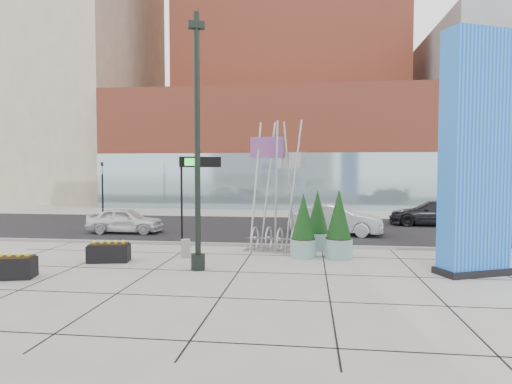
# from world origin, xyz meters

# --- Properties ---
(ground) EXTENTS (160.00, 160.00, 0.00)m
(ground) POSITION_xyz_m (0.00, 0.00, 0.00)
(ground) COLOR #9E9991
(ground) RESTS_ON ground
(street_asphalt) EXTENTS (80.00, 12.00, 0.02)m
(street_asphalt) POSITION_xyz_m (0.00, 10.00, 0.01)
(street_asphalt) COLOR black
(street_asphalt) RESTS_ON ground
(curb_edge) EXTENTS (80.00, 0.30, 0.12)m
(curb_edge) POSITION_xyz_m (0.00, 4.00, 0.06)
(curb_edge) COLOR gray
(curb_edge) RESTS_ON ground
(tower_podium) EXTENTS (34.00, 10.00, 11.00)m
(tower_podium) POSITION_xyz_m (1.00, 27.00, 5.50)
(tower_podium) COLOR #A94831
(tower_podium) RESTS_ON ground
(tower_glass_front) EXTENTS (34.00, 0.60, 5.00)m
(tower_glass_front) POSITION_xyz_m (1.00, 22.20, 2.50)
(tower_glass_front) COLOR #8CA5B2
(tower_glass_front) RESTS_ON ground
(building_beige_left) EXTENTS (18.00, 20.00, 34.00)m
(building_beige_left) POSITION_xyz_m (-26.00, 34.00, 17.00)
(building_beige_left) COLOR gray
(building_beige_left) RESTS_ON ground
(blue_pylon) EXTENTS (2.67, 1.93, 8.12)m
(blue_pylon) POSITION_xyz_m (8.93, -0.30, 3.92)
(blue_pylon) COLOR blue
(blue_pylon) RESTS_ON ground
(lamp_post) EXTENTS (0.61, 0.49, 8.93)m
(lamp_post) POSITION_xyz_m (-0.45, -0.84, 3.66)
(lamp_post) COLOR black
(lamp_post) RESTS_ON ground
(public_art_sculpture) EXTENTS (2.66, 1.66, 5.62)m
(public_art_sculpture) POSITION_xyz_m (1.95, 3.00, 1.48)
(public_art_sculpture) COLOR #ACAFB1
(public_art_sculpture) RESTS_ON ground
(concrete_bollard) EXTENTS (0.38, 0.38, 0.73)m
(concrete_bollard) POSITION_xyz_m (-1.50, 1.17, 0.37)
(concrete_bollard) COLOR gray
(concrete_bollard) RESTS_ON ground
(overhead_street_sign) EXTENTS (1.87, 0.89, 4.14)m
(overhead_street_sign) POSITION_xyz_m (-1.75, 3.80, 3.55)
(overhead_street_sign) COLOR black
(overhead_street_sign) RESTS_ON ground
(round_planter_east) EXTENTS (1.11, 1.11, 2.77)m
(round_planter_east) POSITION_xyz_m (4.60, 1.80, 1.31)
(round_planter_east) COLOR #7DA8A0
(round_planter_east) RESTS_ON ground
(round_planter_mid) EXTENTS (1.05, 1.05, 2.62)m
(round_planter_mid) POSITION_xyz_m (3.20, 1.80, 1.24)
(round_planter_mid) COLOR #7DA8A0
(round_planter_mid) RESTS_ON ground
(round_planter_west) EXTENTS (1.06, 1.06, 2.65)m
(round_planter_west) POSITION_xyz_m (3.80, 3.60, 1.25)
(round_planter_west) COLOR #7DA8A0
(round_planter_west) RESTS_ON ground
(box_planter_north) EXTENTS (1.64, 1.04, 0.84)m
(box_planter_north) POSITION_xyz_m (-4.19, 0.03, 0.38)
(box_planter_north) COLOR black
(box_planter_north) RESTS_ON ground
(box_planter_south) EXTENTS (1.66, 1.11, 0.84)m
(box_planter_south) POSITION_xyz_m (-6.23, -2.76, 0.38)
(box_planter_south) COLOR black
(box_planter_south) RESTS_ON ground
(car_white_west) EXTENTS (4.17, 1.76, 1.41)m
(car_white_west) POSITION_xyz_m (-6.72, 7.17, 0.70)
(car_white_west) COLOR white
(car_white_west) RESTS_ON ground
(car_silver_mid) EXTENTS (5.19, 2.56, 1.64)m
(car_silver_mid) POSITION_xyz_m (4.87, 8.02, 0.82)
(car_silver_mid) COLOR #B2B4BA
(car_silver_mid) RESTS_ON ground
(car_dark_east) EXTENTS (5.57, 2.65, 1.57)m
(car_dark_east) POSITION_xyz_m (11.23, 12.58, 0.78)
(car_dark_east) COLOR black
(car_dark_east) RESTS_ON ground
(traffic_signal) EXTENTS (0.15, 0.18, 4.10)m
(traffic_signal) POSITION_xyz_m (-12.00, 15.00, 2.30)
(traffic_signal) COLOR black
(traffic_signal) RESTS_ON ground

